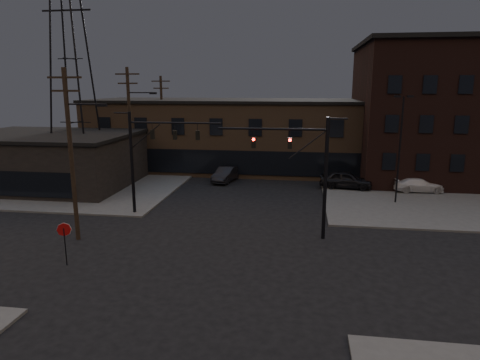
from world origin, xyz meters
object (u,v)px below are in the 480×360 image
traffic_signal_near (308,165)px  traffic_signal_far (147,151)px  parked_car_lot_a (346,180)px  parked_car_lot_b (418,185)px  car_crossing (226,174)px  stop_sign (64,234)px

traffic_signal_near → traffic_signal_far: size_ratio=1.00×
traffic_signal_near → traffic_signal_far: 12.57m
parked_car_lot_a → parked_car_lot_b: parked_car_lot_a is taller
traffic_signal_near → car_crossing: traffic_signal_near is taller
parked_car_lot_b → traffic_signal_far: bearing=110.7°
traffic_signal_far → car_crossing: bearing=73.0°
traffic_signal_far → stop_sign: bearing=-97.3°
traffic_signal_far → parked_car_lot_b: traffic_signal_far is taller
stop_sign → traffic_signal_far: bearing=82.7°
traffic_signal_near → car_crossing: bearing=117.3°
traffic_signal_near → parked_car_lot_a: 15.19m
stop_sign → traffic_signal_near: bearing=25.9°
traffic_signal_near → parked_car_lot_b: size_ratio=1.75×
car_crossing → parked_car_lot_b: bearing=4.5°
parked_car_lot_a → car_crossing: (-12.17, 1.85, -0.23)m
stop_sign → car_crossing: 23.07m
car_crossing → stop_sign: bearing=-91.3°
traffic_signal_near → car_crossing: size_ratio=1.72×
traffic_signal_far → parked_car_lot_b: (22.57, 10.18, -4.20)m
traffic_signal_far → parked_car_lot_a: bearing=33.7°
traffic_signal_near → car_crossing: 18.48m
parked_car_lot_a → traffic_signal_near: bearing=171.5°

